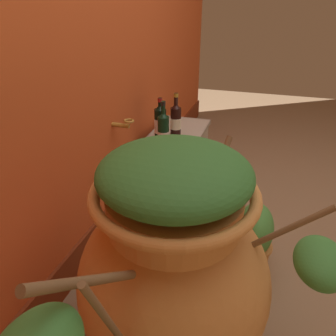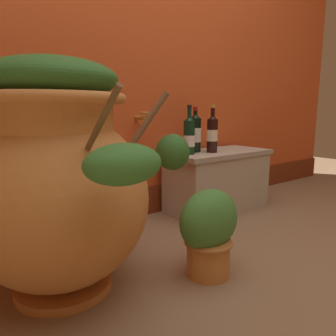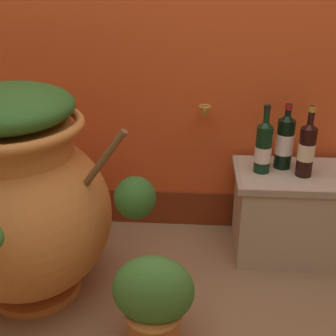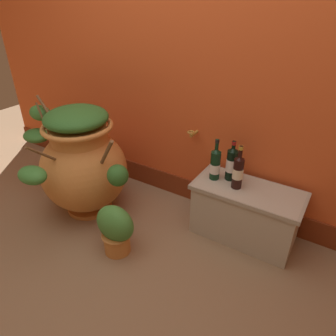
{
  "view_description": "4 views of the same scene",
  "coord_description": "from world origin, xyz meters",
  "px_view_note": "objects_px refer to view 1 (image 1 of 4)",
  "views": [
    {
      "loc": [
        -1.39,
        0.32,
        1.22
      ],
      "look_at": [
        0.05,
        0.79,
        0.41
      ],
      "focal_mm": 33.35,
      "sensor_mm": 36.0,
      "label": 1
    },
    {
      "loc": [
        -1.0,
        -0.6,
        0.68
      ],
      "look_at": [
        -0.02,
        0.69,
        0.38
      ],
      "focal_mm": 34.11,
      "sensor_mm": 36.0,
      "label": 2
    },
    {
      "loc": [
        0.01,
        -0.84,
        1.22
      ],
      "look_at": [
        -0.1,
        0.77,
        0.47
      ],
      "focal_mm": 46.11,
      "sensor_mm": 36.0,
      "label": 3
    },
    {
      "loc": [
        1.0,
        -0.85,
        1.56
      ],
      "look_at": [
        -0.02,
        0.78,
        0.45
      ],
      "focal_mm": 32.83,
      "sensor_mm": 36.0,
      "label": 4
    }
  ],
  "objects_px": {
    "wine_bottle_left": "(160,123)",
    "wine_bottle_right": "(163,131)",
    "potted_shrub": "(253,237)",
    "wine_bottle_middle": "(176,121)",
    "terracotta_urn": "(174,267)"
  },
  "relations": [
    {
      "from": "wine_bottle_middle",
      "to": "potted_shrub",
      "type": "bearing_deg",
      "value": -135.53
    },
    {
      "from": "terracotta_urn",
      "to": "wine_bottle_middle",
      "type": "xyz_separation_m",
      "value": [
        1.12,
        0.33,
        0.11
      ]
    },
    {
      "from": "terracotta_urn",
      "to": "potted_shrub",
      "type": "relative_size",
      "value": 3.23
    },
    {
      "from": "wine_bottle_middle",
      "to": "potted_shrub",
      "type": "height_order",
      "value": "wine_bottle_middle"
    },
    {
      "from": "wine_bottle_right",
      "to": "wine_bottle_middle",
      "type": "bearing_deg",
      "value": -8.52
    },
    {
      "from": "wine_bottle_right",
      "to": "potted_shrub",
      "type": "relative_size",
      "value": 0.82
    },
    {
      "from": "wine_bottle_left",
      "to": "potted_shrub",
      "type": "relative_size",
      "value": 0.79
    },
    {
      "from": "wine_bottle_left",
      "to": "terracotta_urn",
      "type": "bearing_deg",
      "value": -158.66
    },
    {
      "from": "wine_bottle_middle",
      "to": "wine_bottle_right",
      "type": "distance_m",
      "value": 0.18
    },
    {
      "from": "potted_shrub",
      "to": "wine_bottle_middle",
      "type": "bearing_deg",
      "value": 44.47
    },
    {
      "from": "terracotta_urn",
      "to": "wine_bottle_left",
      "type": "relative_size",
      "value": 4.08
    },
    {
      "from": "wine_bottle_left",
      "to": "wine_bottle_right",
      "type": "xyz_separation_m",
      "value": [
        -0.1,
        -0.05,
        -0.01
      ]
    },
    {
      "from": "wine_bottle_middle",
      "to": "potted_shrub",
      "type": "relative_size",
      "value": 0.84
    },
    {
      "from": "wine_bottle_left",
      "to": "wine_bottle_right",
      "type": "bearing_deg",
      "value": -151.18
    },
    {
      "from": "terracotta_urn",
      "to": "wine_bottle_left",
      "type": "bearing_deg",
      "value": 21.34
    }
  ]
}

